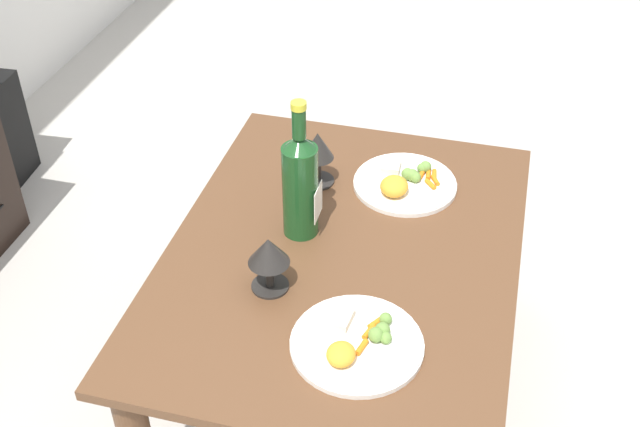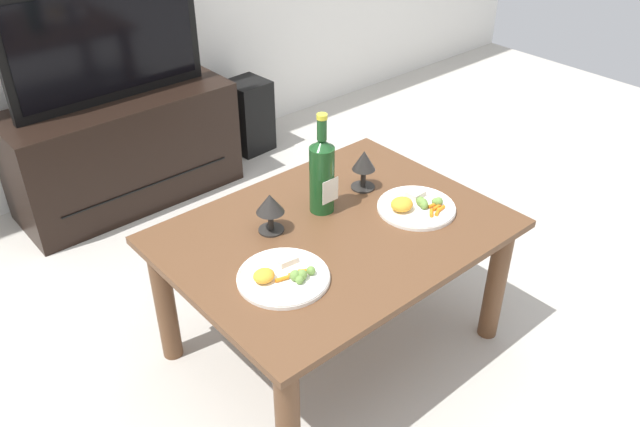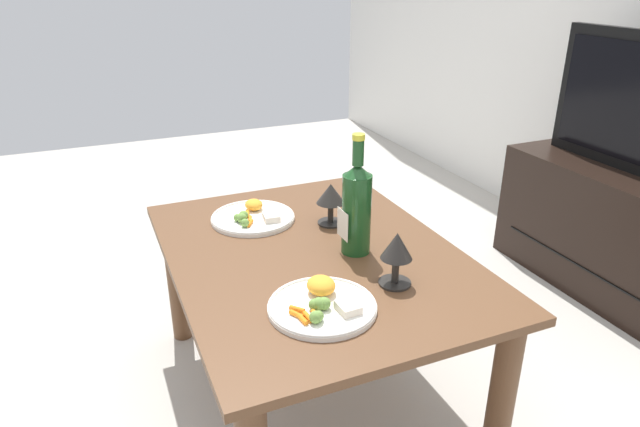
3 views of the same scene
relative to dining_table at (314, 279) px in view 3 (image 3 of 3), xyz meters
name	(u,v)px [view 3 (image 3 of 3)]	position (x,y,z in m)	size (l,w,h in m)	color
ground_plane	(314,390)	(0.00, 0.00, -0.42)	(6.40, 6.40, 0.00)	#B7B2A8
dining_table	(314,279)	(0.00, 0.00, 0.00)	(1.07, 0.80, 0.51)	brown
tv_stand	(625,235)	(-0.08, 1.41, -0.16)	(1.05, 0.42, 0.52)	black
wine_bottle	(357,206)	(0.04, 0.11, 0.23)	(0.08, 0.09, 0.35)	#19471E
goblet_left	(331,196)	(-0.16, 0.13, 0.18)	(0.09, 0.09, 0.14)	black
goblet_right	(397,250)	(0.25, 0.13, 0.19)	(0.09, 0.09, 0.15)	black
dinner_plate_left	(253,216)	(-0.29, -0.10, 0.10)	(0.27, 0.27, 0.05)	white
dinner_plate_right	(322,304)	(0.28, -0.09, 0.10)	(0.27, 0.27, 0.06)	white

